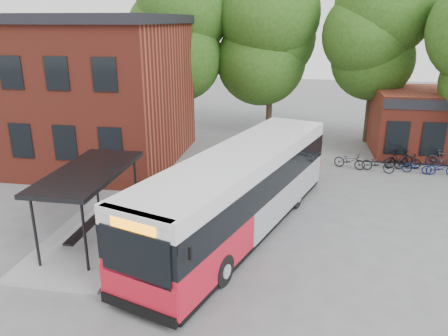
% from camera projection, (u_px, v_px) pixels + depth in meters
% --- Properties ---
extents(ground, '(100.00, 100.00, 0.00)m').
position_uv_depth(ground, '(212.00, 236.00, 17.45)').
color(ground, '#5E5F61').
extents(station_building, '(18.40, 10.40, 8.50)m').
position_uv_depth(station_building, '(31.00, 88.00, 26.56)').
color(station_building, maroon).
rests_on(station_building, ground).
extents(bus_shelter, '(3.60, 7.00, 2.90)m').
position_uv_depth(bus_shelter, '(91.00, 205.00, 16.77)').
color(bus_shelter, black).
rests_on(bus_shelter, ground).
extents(bike_rail, '(5.20, 0.10, 0.38)m').
position_uv_depth(bike_rail, '(402.00, 166.00, 25.23)').
color(bike_rail, black).
rests_on(bike_rail, ground).
extents(tree_0, '(7.92, 7.92, 11.00)m').
position_uv_depth(tree_0, '(173.00, 59.00, 31.56)').
color(tree_0, '#234A13').
rests_on(tree_0, ground).
extents(tree_1, '(7.92, 7.92, 10.40)m').
position_uv_depth(tree_1, '(271.00, 64.00, 31.47)').
color(tree_1, '#234A13').
rests_on(tree_1, ground).
extents(tree_2, '(7.92, 7.92, 11.00)m').
position_uv_depth(tree_2, '(374.00, 62.00, 29.32)').
color(tree_2, '#234A13').
rests_on(tree_2, ground).
extents(city_bus, '(6.88, 13.43, 3.36)m').
position_uv_depth(city_bus, '(241.00, 192.00, 17.43)').
color(city_bus, red).
rests_on(city_bus, ground).
extents(bicycle_0, '(1.91, 1.24, 0.95)m').
position_uv_depth(bicycle_0, '(350.00, 161.00, 25.26)').
color(bicycle_0, black).
rests_on(bicycle_0, ground).
extents(bicycle_2, '(1.94, 1.29, 0.96)m').
position_uv_depth(bicycle_2, '(378.00, 164.00, 24.69)').
color(bicycle_2, '#212228').
rests_on(bicycle_2, ground).
extents(bicycle_3, '(1.91, 1.18, 1.11)m').
position_uv_depth(bicycle_3, '(399.00, 159.00, 25.30)').
color(bicycle_3, black).
rests_on(bicycle_3, ground).
extents(bicycle_4, '(1.63, 0.81, 0.82)m').
position_uv_depth(bicycle_4, '(417.00, 167.00, 24.43)').
color(bicycle_4, '#0A143C').
rests_on(bicycle_4, ground).
extents(bicycle_5, '(1.63, 0.75, 0.95)m').
position_uv_depth(bicycle_5, '(408.00, 162.00, 25.09)').
color(bicycle_5, black).
rests_on(bicycle_5, ground).
extents(bicycle_6, '(1.68, 0.69, 0.86)m').
position_uv_depth(bicycle_6, '(441.00, 168.00, 24.16)').
color(bicycle_6, '#081449').
rests_on(bicycle_6, ground).
extents(bicycle_7, '(1.80, 1.00, 1.04)m').
position_uv_depth(bicycle_7, '(443.00, 159.00, 25.41)').
color(bicycle_7, '#27272D').
rests_on(bicycle_7, ground).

